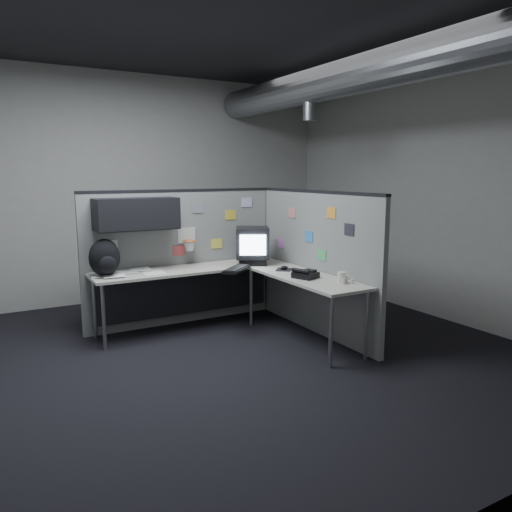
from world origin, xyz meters
TOP-DOWN VIEW (x-y plane):
  - room at (0.56, 0.00)m, footprint 5.62×5.62m
  - partition_back at (-0.25, 1.23)m, footprint 2.44×0.42m
  - partition_right at (1.10, 0.22)m, footprint 0.07×2.23m
  - desk at (0.15, 0.70)m, footprint 2.31×2.11m
  - monitor at (0.64, 0.88)m, footprint 0.52×0.52m
  - keyboard at (0.27, 0.58)m, footprint 0.46×0.43m
  - mouse at (0.77, 0.36)m, footprint 0.26×0.27m
  - phone at (0.72, -0.13)m, footprint 0.27×0.28m
  - bottles at (0.92, -0.52)m, footprint 0.13×0.17m
  - cup at (0.89, -0.52)m, footprint 0.10×0.10m
  - papers at (-0.84, 1.07)m, footprint 0.80×0.58m
  - backpack at (-1.09, 1.00)m, footprint 0.39×0.38m

SIDE VIEW (x-z plane):
  - desk at x=0.15m, z-range 0.25..0.98m
  - papers at x=-0.84m, z-range 0.73..0.75m
  - mouse at x=0.77m, z-range 0.72..0.77m
  - keyboard at x=0.27m, z-range 0.73..0.77m
  - bottles at x=0.92m, z-range 0.72..0.80m
  - phone at x=0.72m, z-range 0.72..0.82m
  - cup at x=0.89m, z-range 0.73..0.85m
  - partition_right at x=1.10m, z-range 0.00..1.63m
  - backpack at x=-1.09m, z-range 0.72..1.13m
  - monitor at x=0.64m, z-range 0.74..1.18m
  - partition_back at x=-0.25m, z-range 0.18..1.81m
  - room at x=0.56m, z-range 0.49..3.71m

